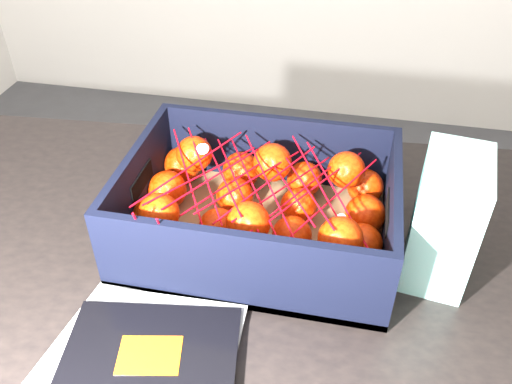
# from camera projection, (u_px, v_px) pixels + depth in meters

# --- Properties ---
(table) EXTENTS (1.26, 0.89, 0.75)m
(table) POSITION_uv_depth(u_px,v_px,m) (174.00, 318.00, 0.83)
(table) COLOR black
(table) RESTS_ON ground
(produce_crate) EXTENTS (0.39, 0.29, 0.13)m
(produce_crate) POSITION_uv_depth(u_px,v_px,m) (260.00, 215.00, 0.81)
(produce_crate) COLOR brown
(produce_crate) RESTS_ON table
(clementine_heap) EXTENTS (0.38, 0.28, 0.11)m
(clementine_heap) POSITION_uv_depth(u_px,v_px,m) (259.00, 208.00, 0.80)
(clementine_heap) COLOR red
(clementine_heap) RESTS_ON produce_crate
(mesh_net) EXTENTS (0.33, 0.26, 0.09)m
(mesh_net) POSITION_uv_depth(u_px,v_px,m) (256.00, 183.00, 0.77)
(mesh_net) COLOR #B30613
(mesh_net) RESTS_ON clementine_heap
(retail_carton) EXTENTS (0.10, 0.14, 0.19)m
(retail_carton) POSITION_uv_depth(u_px,v_px,m) (445.00, 219.00, 0.72)
(retail_carton) COLOR white
(retail_carton) RESTS_ON table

